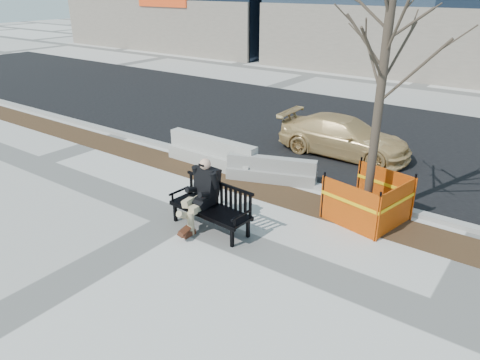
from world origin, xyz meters
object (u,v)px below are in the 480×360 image
at_px(bench, 211,229).
at_px(tree_fence, 365,218).
at_px(sedan, 342,155).
at_px(seated_man, 204,224).
at_px(jersey_barrier_left, 213,166).
at_px(jersey_barrier_right, 271,181).

height_order(bench, tree_fence, tree_fence).
bearing_deg(bench, tree_fence, 47.91).
bearing_deg(tree_fence, sedan, 121.41).
bearing_deg(seated_man, bench, -11.13).
height_order(bench, seated_man, seated_man).
bearing_deg(jersey_barrier_left, seated_man, -52.69).
bearing_deg(jersey_barrier_left, jersey_barrier_right, 2.70).
distance_m(tree_fence, sedan, 4.46).
height_order(seated_man, sedan, seated_man).
height_order(seated_man, jersey_barrier_left, seated_man).
height_order(seated_man, jersey_barrier_right, seated_man).
distance_m(seated_man, jersey_barrier_left, 3.73).
bearing_deg(seated_man, jersey_barrier_left, 130.13).
relative_size(jersey_barrier_left, jersey_barrier_right, 1.25).
height_order(tree_fence, sedan, tree_fence).
height_order(tree_fence, jersey_barrier_left, tree_fence).
xyz_separation_m(sedan, jersey_barrier_left, (-2.83, -3.29, 0.00)).
height_order(sedan, jersey_barrier_left, sedan).
xyz_separation_m(jersey_barrier_left, jersey_barrier_right, (2.11, 0.05, 0.00)).
relative_size(seated_man, jersey_barrier_right, 0.64).
bearing_deg(bench, jersey_barrier_right, 100.68).
distance_m(tree_fence, jersey_barrier_right, 3.10).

